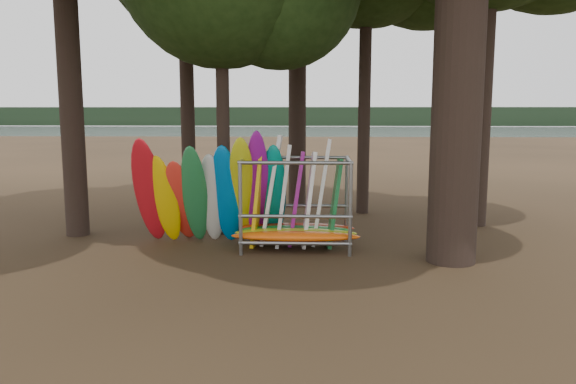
{
  "coord_description": "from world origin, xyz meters",
  "views": [
    {
      "loc": [
        0.82,
        -12.35,
        3.44
      ],
      "look_at": [
        0.26,
        1.5,
        1.4
      ],
      "focal_mm": 35.0,
      "sensor_mm": 36.0,
      "label": 1
    }
  ],
  "objects": [
    {
      "name": "ground",
      "position": [
        0.0,
        0.0,
        0.0
      ],
      "size": [
        120.0,
        120.0,
        0.0
      ],
      "primitive_type": "plane",
      "color": "#47331E",
      "rests_on": "ground"
    },
    {
      "name": "kayak_row",
      "position": [
        -1.7,
        1.6,
        1.3
      ],
      "size": [
        3.88,
        1.93,
        3.07
      ],
      "color": "red",
      "rests_on": "ground"
    },
    {
      "name": "lake",
      "position": [
        0.0,
        60.0,
        0.0
      ],
      "size": [
        160.0,
        160.0,
        0.0
      ],
      "primitive_type": "plane",
      "color": "gray",
      "rests_on": "ground"
    },
    {
      "name": "storage_rack",
      "position": [
        0.46,
        1.37,
        1.05
      ],
      "size": [
        3.12,
        1.54,
        2.84
      ],
      "color": "gray",
      "rests_on": "ground"
    },
    {
      "name": "far_shore",
      "position": [
        0.0,
        110.0,
        2.0
      ],
      "size": [
        160.0,
        4.0,
        4.0
      ],
      "primitive_type": "cube",
      "color": "black",
      "rests_on": "ground"
    }
  ]
}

